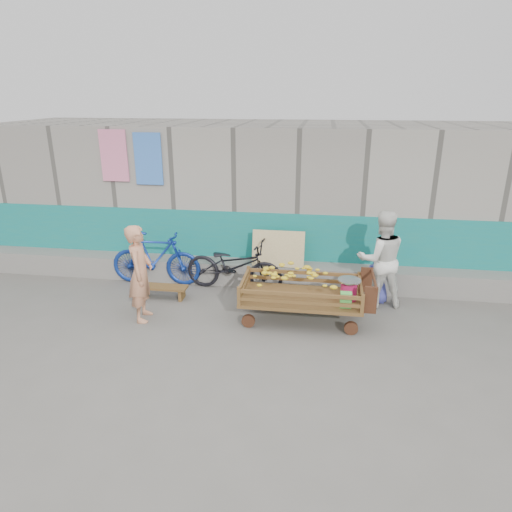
# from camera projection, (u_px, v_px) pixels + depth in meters

# --- Properties ---
(ground) EXTENTS (80.00, 80.00, 0.00)m
(ground) POSITION_uv_depth(u_px,v_px,m) (243.00, 344.00, 6.96)
(ground) COLOR #5C5953
(ground) RESTS_ON ground
(building_wall) EXTENTS (12.00, 3.50, 3.00)m
(building_wall) POSITION_uv_depth(u_px,v_px,m) (274.00, 194.00, 10.24)
(building_wall) COLOR gray
(building_wall) RESTS_ON ground
(banana_cart) EXTENTS (2.16, 0.99, 0.92)m
(banana_cart) POSITION_uv_depth(u_px,v_px,m) (299.00, 286.00, 7.47)
(banana_cart) COLOR brown
(banana_cart) RESTS_ON ground
(bench) EXTENTS (0.95, 0.29, 0.24)m
(bench) POSITION_uv_depth(u_px,v_px,m) (162.00, 289.00, 8.46)
(bench) COLOR brown
(bench) RESTS_ON ground
(vendor_man) EXTENTS (0.48, 0.65, 1.64)m
(vendor_man) POSITION_uv_depth(u_px,v_px,m) (140.00, 273.00, 7.48)
(vendor_man) COLOR tan
(vendor_man) RESTS_ON ground
(woman) EXTENTS (0.95, 0.80, 1.74)m
(woman) POSITION_uv_depth(u_px,v_px,m) (381.00, 259.00, 7.97)
(woman) COLOR silver
(woman) RESTS_ON ground
(child) EXTENTS (0.51, 0.35, 1.01)m
(child) POSITION_uv_depth(u_px,v_px,m) (378.00, 276.00, 8.19)
(child) COLOR #4247A3
(child) RESTS_ON ground
(bicycle_dark) EXTENTS (1.99, 0.91, 1.01)m
(bicycle_dark) POSITION_uv_depth(u_px,v_px,m) (234.00, 266.00, 8.70)
(bicycle_dark) COLOR black
(bicycle_dark) RESTS_ON ground
(bicycle_blue) EXTENTS (1.80, 0.53, 1.08)m
(bicycle_blue) POSITION_uv_depth(u_px,v_px,m) (156.00, 258.00, 8.98)
(bicycle_blue) COLOR navy
(bicycle_blue) RESTS_ON ground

